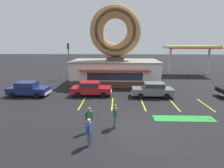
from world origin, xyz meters
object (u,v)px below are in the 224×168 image
Objects in this scene: golf_ball at (167,118)px; pedestrian_leather_jacket_man at (115,115)px; car_grey at (153,89)px; trash_bin at (77,84)px; putting_flag_pin at (212,114)px; pedestrian_hooded_kid at (89,118)px; car_red at (91,88)px; traffic_light_pole at (69,56)px; car_navy at (28,88)px; pedestrian_blue_sweater_man at (89,131)px.

golf_ball is 4.51m from pedestrian_leather_jacket_man.
trash_bin is (-9.33, 3.78, -0.37)m from car_grey.
golf_ball is 0.08× the size of putting_flag_pin.
pedestrian_hooded_kid is 12.32m from trash_bin.
pedestrian_leather_jacket_man is 1.79× the size of trash_bin.
putting_flag_pin is at bearing -36.61° from trash_bin.
car_red is at bearing 139.35° from golf_ball.
car_red is at bearing -62.50° from traffic_light_pole.
putting_flag_pin is 0.31× the size of pedestrian_hooded_kid.
trash_bin is (-5.29, 11.14, -0.47)m from pedestrian_leather_jacket_man.
car_navy and car_grey have the same top height.
traffic_light_pole is at bearing 78.92° from car_navy.
pedestrian_hooded_kid is (-9.23, -2.24, 0.54)m from putting_flag_pin.
trash_bin reaches higher than putting_flag_pin.
pedestrian_leather_jacket_man is (-7.54, -1.61, 0.53)m from putting_flag_pin.
pedestrian_leather_jacket_man is 0.30× the size of traffic_light_pole.
traffic_light_pole is (-6.44, 19.58, 2.77)m from pedestrian_blue_sweater_man.
traffic_light_pole reaches higher than car_grey.
car_red is at bearing 98.01° from pedestrian_blue_sweater_man.
car_red is (7.03, 0.37, 0.00)m from car_navy.
pedestrian_leather_jacket_man reaches higher than car_grey.
trash_bin is at bearing -67.27° from traffic_light_pole.
pedestrian_hooded_kid is at bearing -166.35° from putting_flag_pin.
car_red is 2.63× the size of pedestrian_hooded_kid.
putting_flag_pin is at bearing 12.06° from pedestrian_leather_jacket_man.
car_grey is (-3.50, 5.75, 0.43)m from putting_flag_pin.
pedestrian_leather_jacket_man is at bearing 57.27° from pedestrian_blue_sweater_man.
car_red is 4.31m from trash_bin.
pedestrian_blue_sweater_man is at bearing -156.77° from putting_flag_pin.
pedestrian_blue_sweater_man reaches higher than golf_ball.
pedestrian_hooded_kid is at bearing 98.68° from pedestrian_blue_sweater_man.
pedestrian_leather_jacket_man is at bearing -167.94° from putting_flag_pin.
golf_ball is at bearing -89.63° from car_grey.
car_grey is 0.79× the size of traffic_light_pole.
pedestrian_hooded_kid is at bearing -82.12° from car_red.
pedestrian_blue_sweater_man is at bearing -48.46° from car_navy.
car_red is 9.96m from pedestrian_blue_sweater_man.
car_grey reaches higher than golf_ball.
car_grey is 2.63× the size of pedestrian_leather_jacket_man.
trash_bin is (-2.46, 3.52, -0.37)m from car_red.
pedestrian_blue_sweater_man is at bearing -144.49° from golf_ball.
golf_ball is 0.02× the size of pedestrian_blue_sweater_man.
trash_bin is 7.44m from traffic_light_pole.
car_navy is at bearing 136.02° from pedestrian_hooded_kid.
car_navy is 2.73× the size of pedestrian_blue_sweater_man.
car_red reaches higher than trash_bin.
pedestrian_blue_sweater_man reaches higher than putting_flag_pin.
car_grey reaches higher than putting_flag_pin.
putting_flag_pin is at bearing -30.11° from car_red.
golf_ball is 0.01× the size of traffic_light_pole.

